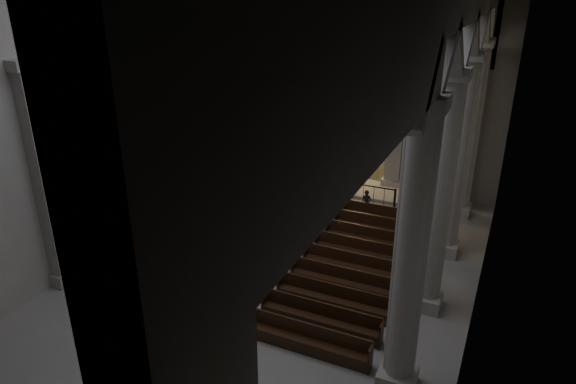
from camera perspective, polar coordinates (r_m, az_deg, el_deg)
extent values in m
plane|color=gray|center=(18.66, -3.00, -10.87)|extent=(24.00, 24.00, 0.00)
cube|color=#B0AEA5|center=(27.06, 8.89, 13.33)|extent=(14.00, 0.10, 12.00)
cube|color=#B0AEA5|center=(20.30, -21.39, 8.92)|extent=(0.10, 24.00, 12.00)
cube|color=#B0AEA5|center=(14.35, 22.13, 3.47)|extent=(0.10, 24.00, 12.00)
cube|color=#A8A59D|center=(29.12, -2.07, 8.61)|extent=(0.80, 0.50, 6.40)
cube|color=#A8A59D|center=(29.98, -1.99, 3.14)|extent=(1.05, 0.70, 0.50)
cube|color=#A8A59D|center=(28.66, -2.14, 12.78)|extent=(1.00, 0.65, 0.35)
cube|color=#A8A59D|center=(27.73, 4.65, 7.82)|extent=(0.80, 0.50, 6.40)
cube|color=#A8A59D|center=(28.63, 4.46, 2.11)|extent=(1.05, 0.70, 0.50)
cube|color=#A8A59D|center=(27.25, 4.80, 12.19)|extent=(1.00, 0.65, 0.35)
cube|color=#A8A59D|center=(26.75, 11.94, 6.84)|extent=(0.80, 0.50, 6.40)
cube|color=#A8A59D|center=(27.69, 11.45, 0.97)|extent=(1.05, 0.70, 0.50)
cube|color=#A8A59D|center=(26.26, 12.32, 11.35)|extent=(1.00, 0.65, 0.35)
cube|color=#A8A59D|center=(26.24, 19.61, 5.69)|extent=(0.80, 0.50, 6.40)
cube|color=#A8A59D|center=(27.19, 18.80, -0.25)|extent=(1.05, 0.70, 0.50)
cube|color=#A8A59D|center=(25.74, 20.24, 10.26)|extent=(1.00, 0.65, 0.35)
cube|color=black|center=(28.61, 1.50, 8.98)|extent=(2.60, 0.15, 7.00)
cube|color=tan|center=(27.43, 8.49, 8.13)|extent=(2.60, 0.15, 7.00)
cube|color=black|center=(26.69, 15.94, 7.09)|extent=(2.60, 0.15, 7.00)
cube|color=black|center=(26.33, 8.84, 17.47)|extent=(12.00, 0.50, 3.00)
cube|color=#A8A59D|center=(29.19, -3.54, 11.24)|extent=(1.60, 0.50, 9.00)
cube|color=#A8A59D|center=(25.87, 21.75, 8.16)|extent=(1.60, 0.50, 9.00)
plane|color=#E0B165|center=(27.40, 8.47, 8.12)|extent=(1.50, 0.00, 1.50)
cube|color=brown|center=(27.32, 8.41, 8.08)|extent=(0.13, 0.08, 1.80)
cube|color=brown|center=(27.23, 8.45, 8.79)|extent=(1.10, 0.08, 0.13)
cube|color=tan|center=(27.28, 8.37, 7.95)|extent=(0.26, 0.10, 0.60)
sphere|color=tan|center=(27.18, 8.42, 8.76)|extent=(0.17, 0.17, 0.17)
cylinder|color=tan|center=(27.26, 7.89, 8.77)|extent=(0.45, 0.08, 0.08)
cylinder|color=tan|center=(27.12, 8.94, 8.63)|extent=(0.45, 0.08, 0.08)
cube|color=#A8A59D|center=(25.34, 18.45, -1.89)|extent=(1.00, 1.00, 0.50)
cylinder|color=#A8A59D|center=(24.10, 19.55, 6.24)|extent=(0.70, 0.70, 7.50)
cube|color=#A8A59D|center=(23.38, 20.82, 15.29)|extent=(0.95, 0.95, 0.35)
cube|color=#A8A59D|center=(21.75, 17.04, -5.93)|extent=(1.00, 1.00, 0.50)
cylinder|color=#A8A59D|center=(20.28, 18.25, 3.42)|extent=(0.70, 0.70, 7.50)
cube|color=#A8A59D|center=(19.42, 19.67, 14.18)|extent=(0.95, 0.95, 0.35)
cube|color=#A8A59D|center=(18.32, 15.05, -11.51)|extent=(1.00, 1.00, 0.50)
cylinder|color=#A8A59D|center=(16.55, 16.36, -0.70)|extent=(0.70, 0.70, 7.50)
cube|color=#A8A59D|center=(15.49, 17.96, 12.48)|extent=(0.95, 0.95, 0.35)
cube|color=#A8A59D|center=(15.17, 12.05, -19.51)|extent=(1.00, 1.00, 0.50)
cylinder|color=#A8A59D|center=(12.98, 13.40, -7.13)|extent=(0.70, 0.70, 7.50)
cube|color=#A8A59D|center=(11.60, 15.13, 9.62)|extent=(0.95, 0.95, 0.35)
cube|color=#A8A59D|center=(25.79, 20.22, 8.57)|extent=(0.55, 1.20, 9.20)
cube|color=#A8A59D|center=(28.95, -6.16, 2.29)|extent=(0.60, 1.00, 0.50)
cube|color=#A8A59D|center=(27.87, -6.49, 9.53)|extent=(0.50, 0.80, 7.50)
cube|color=#A8A59D|center=(27.25, -6.86, 17.43)|extent=(0.60, 1.00, 0.35)
cube|color=#A8A59D|center=(25.86, -10.66, -0.56)|extent=(0.60, 1.00, 0.50)
cube|color=#A8A59D|center=(24.64, -11.29, 7.47)|extent=(0.50, 0.80, 7.50)
cube|color=#A8A59D|center=(23.94, -12.02, 16.38)|extent=(0.60, 1.00, 0.35)
cube|color=#A8A59D|center=(23.05, -16.32, -4.14)|extent=(0.60, 1.00, 0.50)
cube|color=#A8A59D|center=(21.67, -17.40, 4.74)|extent=(0.50, 0.80, 7.50)
cube|color=#A8A59D|center=(20.87, -18.67, 14.82)|extent=(0.60, 1.00, 0.35)
cube|color=#A8A59D|center=(20.64, -23.49, -8.56)|extent=(0.60, 1.00, 0.50)
cube|color=#A8A59D|center=(19.09, -25.23, 1.15)|extent=(0.50, 0.80, 7.50)
cube|color=#A8A59D|center=(18.18, -27.29, 12.49)|extent=(0.60, 1.00, 0.35)
cube|color=#A8A59D|center=(27.37, 7.31, 0.59)|extent=(8.50, 2.60, 0.15)
cube|color=silver|center=(27.85, 5.40, 2.18)|extent=(1.60, 0.62, 0.84)
cube|color=white|center=(27.70, 5.43, 3.03)|extent=(1.73, 0.69, 0.04)
cube|color=black|center=(25.48, 6.20, 1.14)|extent=(5.19, 0.05, 0.05)
cube|color=black|center=(26.52, 0.85, 1.08)|extent=(0.09, 0.09, 1.04)
cube|color=black|center=(25.04, 11.78, -0.79)|extent=(0.09, 0.09, 1.04)
cylinder|color=black|center=(26.34, 1.89, 0.84)|extent=(0.02, 0.02, 0.96)
cylinder|color=black|center=(26.16, 2.93, 0.66)|extent=(0.02, 0.02, 0.96)
cylinder|color=black|center=(25.99, 3.99, 0.48)|extent=(0.02, 0.02, 0.96)
cylinder|color=black|center=(25.82, 5.07, 0.30)|extent=(0.02, 0.02, 0.96)
cylinder|color=black|center=(25.67, 6.15, 0.11)|extent=(0.02, 0.02, 0.96)
cylinder|color=black|center=(25.53, 7.26, -0.08)|extent=(0.02, 0.02, 0.96)
cylinder|color=black|center=(25.39, 8.37, -0.27)|extent=(0.02, 0.02, 0.96)
cylinder|color=black|center=(25.27, 9.49, -0.46)|extent=(0.02, 0.02, 0.96)
cylinder|color=black|center=(25.15, 10.63, -0.66)|extent=(0.02, 0.02, 0.96)
cylinder|color=olive|center=(26.92, 0.25, 0.30)|extent=(0.27, 0.27, 0.06)
cylinder|color=olive|center=(26.68, 0.26, 1.58)|extent=(0.04, 0.04, 1.29)
cylinder|color=olive|center=(26.46, 0.26, 2.89)|extent=(0.14, 0.14, 0.02)
cylinder|color=beige|center=(26.42, 0.26, 3.13)|extent=(0.05, 0.05, 0.23)
sphere|color=#FFBF59|center=(26.37, 0.26, 3.41)|extent=(0.05, 0.05, 0.05)
cylinder|color=olive|center=(25.28, 12.28, -1.81)|extent=(0.27, 0.27, 0.06)
cylinder|color=olive|center=(25.03, 12.40, -0.47)|extent=(0.04, 0.04, 1.29)
cylinder|color=olive|center=(24.79, 12.53, 0.89)|extent=(0.13, 0.13, 0.02)
cylinder|color=beige|center=(24.74, 12.55, 1.15)|extent=(0.05, 0.05, 0.22)
sphere|color=#FFBF59|center=(24.70, 12.58, 1.44)|extent=(0.05, 0.05, 0.05)
cube|color=black|center=(25.06, -1.17, -1.03)|extent=(3.93, 0.37, 0.42)
cube|color=black|center=(25.03, -1.00, 0.05)|extent=(3.93, 0.07, 0.47)
cube|color=black|center=(25.83, -5.10, 0.14)|extent=(0.06, 0.42, 0.84)
cube|color=black|center=(24.25, 3.01, -1.36)|extent=(0.06, 0.42, 0.84)
cube|color=black|center=(23.42, 10.82, -3.25)|extent=(3.93, 0.37, 0.42)
cube|color=black|center=(23.39, 11.01, -2.10)|extent=(3.93, 0.07, 0.47)
cube|color=black|center=(23.80, 6.29, -1.96)|extent=(0.06, 0.42, 0.84)
cube|color=black|center=(23.01, 15.59, -3.62)|extent=(0.06, 0.42, 0.84)
cube|color=black|center=(24.12, -2.36, -2.03)|extent=(3.93, 0.37, 0.42)
cube|color=black|center=(24.08, -2.19, -0.91)|extent=(3.93, 0.07, 0.47)
cube|color=black|center=(24.92, -6.40, -0.79)|extent=(0.06, 0.42, 0.84)
cube|color=black|center=(23.28, 1.94, -2.42)|extent=(0.06, 0.42, 0.84)
cube|color=black|center=(22.41, 10.07, -4.44)|extent=(3.93, 0.37, 0.42)
cube|color=black|center=(22.37, 10.27, -3.23)|extent=(3.93, 0.07, 0.47)
cube|color=black|center=(22.81, 5.35, -3.07)|extent=(0.06, 0.42, 0.84)
cube|color=black|center=(21.99, 15.06, -4.85)|extent=(0.06, 0.42, 0.84)
cube|color=black|center=(23.21, -3.65, -3.12)|extent=(3.93, 0.37, 0.42)
cube|color=black|center=(23.16, -3.47, -1.95)|extent=(3.93, 0.07, 0.47)
cube|color=black|center=(24.04, -7.80, -1.78)|extent=(0.06, 0.42, 0.84)
cube|color=black|center=(22.33, 0.79, -3.56)|extent=(0.06, 0.42, 0.84)
cube|color=black|center=(21.42, 9.25, -5.73)|extent=(3.93, 0.37, 0.42)
cube|color=black|center=(21.37, 9.46, -4.48)|extent=(3.93, 0.07, 0.47)
cube|color=black|center=(21.84, 4.32, -4.27)|extent=(0.06, 0.42, 0.84)
cube|color=black|center=(20.98, 14.46, -6.20)|extent=(0.06, 0.42, 0.84)
cube|color=black|center=(22.31, -5.05, -4.28)|extent=(3.93, 0.37, 0.42)
cube|color=black|center=(22.25, -4.87, -3.08)|extent=(3.93, 0.07, 0.47)
cube|color=black|center=(23.17, -9.31, -2.85)|extent=(0.06, 0.42, 0.84)
cube|color=black|center=(21.40, -0.47, -4.81)|extent=(0.06, 0.42, 0.84)
cube|color=black|center=(20.45, 8.34, -7.15)|extent=(3.93, 0.37, 0.42)
cube|color=black|center=(20.38, 8.56, -5.84)|extent=(3.93, 0.07, 0.47)
cube|color=black|center=(20.88, 3.20, -5.58)|extent=(0.06, 0.42, 0.84)
cube|color=black|center=(19.99, 13.81, -7.68)|extent=(0.06, 0.42, 0.84)
cube|color=black|center=(21.44, -6.57, -5.55)|extent=(3.93, 0.37, 0.42)
cube|color=black|center=(21.37, -6.38, -4.29)|extent=(3.93, 0.07, 0.47)
cube|color=black|center=(22.34, -10.93, -4.00)|extent=(0.06, 0.42, 0.84)
cube|color=black|center=(20.49, -1.85, -6.16)|extent=(0.06, 0.42, 0.84)
cube|color=black|center=(19.50, 7.34, -8.71)|extent=(3.93, 0.37, 0.42)
cube|color=black|center=(19.42, 7.57, -7.33)|extent=(3.93, 0.07, 0.47)
cube|color=black|center=(19.95, 1.96, -7.02)|extent=(0.06, 0.42, 0.84)
cube|color=black|center=(19.01, 13.08, -9.31)|extent=(0.06, 0.42, 0.84)
cube|color=black|center=(20.60, -8.22, -6.91)|extent=(3.93, 0.37, 0.42)
cube|color=black|center=(20.51, -8.03, -5.61)|extent=(3.93, 0.07, 0.47)
cube|color=black|center=(21.53, -12.69, -5.23)|extent=(0.06, 0.42, 0.84)
cube|color=black|center=(19.60, -3.36, -7.63)|extent=(0.06, 0.42, 0.84)
cube|color=black|center=(18.56, 6.22, -10.42)|extent=(3.93, 0.37, 0.42)
cube|color=black|center=(18.47, 6.46, -8.98)|extent=(3.93, 0.07, 0.47)
cube|color=black|center=(19.04, 0.59, -8.59)|extent=(0.06, 0.42, 0.84)
cube|color=black|center=(18.05, 12.26, -11.12)|extent=(0.06, 0.42, 0.84)
cube|color=black|center=(19.78, -10.02, -8.38)|extent=(3.93, 0.37, 0.42)
cube|color=black|center=(19.68, -9.82, -7.04)|extent=(3.93, 0.07, 0.47)
cube|color=black|center=(20.75, -14.58, -6.56)|extent=(0.06, 0.42, 0.84)
cube|color=black|center=(18.75, -5.03, -9.24)|extent=(0.06, 0.42, 0.84)
cube|color=black|center=(17.66, 4.97, -12.30)|extent=(3.93, 0.37, 0.42)
cube|color=black|center=(17.55, 5.23, -10.81)|extent=(3.93, 0.07, 0.47)
cube|color=black|center=(18.16, -0.92, -10.30)|extent=(0.06, 0.42, 0.84)
cube|color=black|center=(17.12, 11.35, -13.13)|extent=(0.06, 0.42, 0.84)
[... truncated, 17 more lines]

